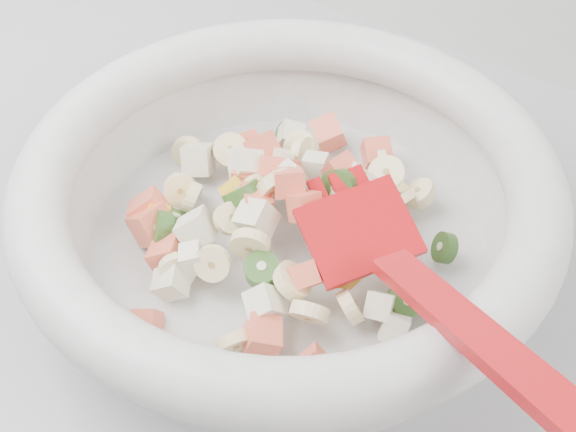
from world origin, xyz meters
The scene contains 1 object.
mixing_bowl centered at (0.10, 1.41, 0.96)m, with size 0.47×0.37×0.16m.
Camera 1 is at (0.31, 1.08, 1.34)m, focal length 50.00 mm.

